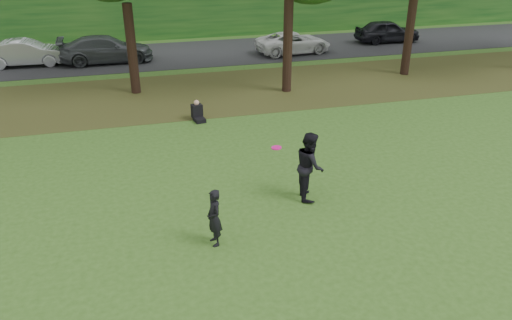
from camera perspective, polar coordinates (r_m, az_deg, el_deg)
The scene contains 8 objects.
ground at distance 12.55m, azimuth 3.53°, elevation -10.19°, with size 120.00×120.00×0.00m, color #2F5019.
leaf_litter at distance 24.02m, azimuth -6.22°, elevation 7.62°, with size 60.00×7.00×0.01m, color #403016.
street at distance 31.68m, azimuth -8.60°, elevation 11.86°, with size 70.00×7.00×0.02m, color black.
player_left at distance 12.38m, azimuth -4.80°, elevation -6.60°, with size 0.55×0.36×1.51m, color black.
player_right at distance 14.38m, azimuth 6.16°, elevation -0.64°, with size 0.99×0.77×2.03m, color black.
parked_cars at distance 30.45m, azimuth -13.08°, elevation 12.37°, with size 38.01×3.57×1.51m.
frisbee at distance 12.89m, azimuth 2.35°, elevation 1.42°, with size 0.32×0.32×0.04m.
seated_person at distance 20.55m, azimuth -6.69°, elevation 5.38°, with size 0.53×0.79×0.83m.
Camera 1 is at (-3.35, -9.64, 7.30)m, focal length 35.00 mm.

